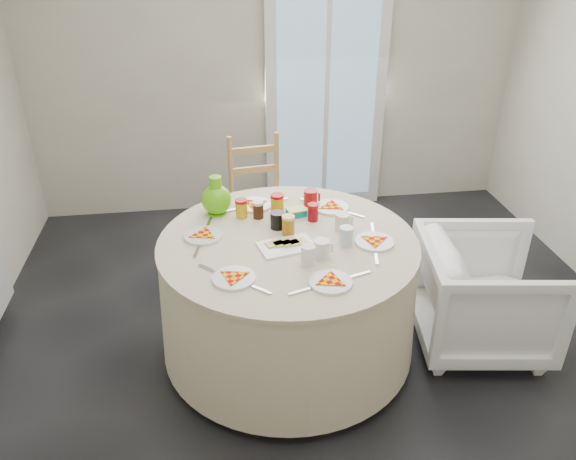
{
  "coord_description": "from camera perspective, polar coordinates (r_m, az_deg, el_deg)",
  "views": [
    {
      "loc": [
        -0.55,
        -2.55,
        2.23
      ],
      "look_at": [
        -0.19,
        0.03,
        0.8
      ],
      "focal_mm": 35.0,
      "sensor_mm": 36.0,
      "label": 1
    }
  ],
  "objects": [
    {
      "name": "floor",
      "position": [
        3.43,
        3.22,
        -11.82
      ],
      "size": [
        4.0,
        4.0,
        0.0
      ],
      "primitive_type": "plane",
      "color": "black",
      "rests_on": "ground"
    },
    {
      "name": "wall_back",
      "position": [
        4.68,
        -1.18,
        17.28
      ],
      "size": [
        4.0,
        0.02,
        2.6
      ],
      "primitive_type": "cube",
      "color": "#BCB5A3",
      "rests_on": "floor"
    },
    {
      "name": "glass_door",
      "position": [
        4.75,
        3.88,
        14.3
      ],
      "size": [
        1.0,
        0.08,
        2.1
      ],
      "primitive_type": "cube",
      "color": "silver",
      "rests_on": "floor"
    },
    {
      "name": "table",
      "position": [
        3.19,
        0.0,
        -6.7
      ],
      "size": [
        1.43,
        1.43,
        0.73
      ],
      "primitive_type": "cylinder",
      "color": "beige",
      "rests_on": "floor"
    },
    {
      "name": "wooden_chair",
      "position": [
        4.09,
        -2.91,
        3.26
      ],
      "size": [
        0.45,
        0.44,
        0.91
      ],
      "primitive_type": null,
      "rotation": [
        0.0,
        0.0,
        0.13
      ],
      "color": "tan",
      "rests_on": "floor"
    },
    {
      "name": "armchair",
      "position": [
        3.43,
        19.44,
        -5.5
      ],
      "size": [
        0.77,
        0.81,
        0.74
      ],
      "primitive_type": "imported",
      "rotation": [
        0.0,
        0.0,
        1.43
      ],
      "color": "white",
      "rests_on": "floor"
    },
    {
      "name": "place_settings",
      "position": [
        2.98,
        0.0,
        -0.51
      ],
      "size": [
        1.41,
        1.41,
        0.02
      ],
      "primitive_type": null,
      "rotation": [
        0.0,
        0.0,
        0.31
      ],
      "color": "white",
      "rests_on": "table"
    },
    {
      "name": "jar_cluster",
      "position": [
        3.18,
        -1.3,
        2.45
      ],
      "size": [
        0.5,
        0.35,
        0.13
      ],
      "primitive_type": null,
      "rotation": [
        0.0,
        0.0,
        0.31
      ],
      "color": "brown",
      "rests_on": "table"
    },
    {
      "name": "butter_tub",
      "position": [
        3.23,
        0.86,
        2.22
      ],
      "size": [
        0.13,
        0.1,
        0.04
      ],
      "primitive_type": "cube",
      "rotation": [
        0.0,
        0.0,
        0.22
      ],
      "color": "#039F90",
      "rests_on": "table"
    },
    {
      "name": "green_pitcher",
      "position": [
        3.25,
        -7.32,
        3.79
      ],
      "size": [
        0.18,
        0.18,
        0.23
      ],
      "primitive_type": null,
      "rotation": [
        0.0,
        0.0,
        -0.06
      ],
      "color": "#58C70F",
      "rests_on": "table"
    },
    {
      "name": "cheese_platter",
      "position": [
        2.92,
        -0.13,
        -1.19
      ],
      "size": [
        0.32,
        0.24,
        0.04
      ],
      "primitive_type": null,
      "rotation": [
        0.0,
        0.0,
        0.22
      ],
      "color": "white",
      "rests_on": "table"
    },
    {
      "name": "mugs_glasses",
      "position": [
        3.01,
        2.64,
        0.59
      ],
      "size": [
        0.81,
        0.81,
        0.12
      ],
      "primitive_type": null,
      "rotation": [
        0.0,
        0.0,
        -0.36
      ],
      "color": "gray",
      "rests_on": "table"
    }
  ]
}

